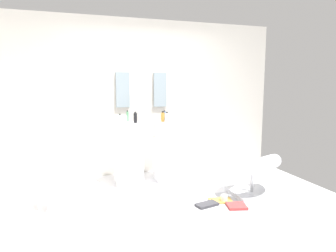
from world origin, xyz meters
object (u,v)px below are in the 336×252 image
lounge_chair (252,170)px  soap_bottle_white (167,117)px  magazine_charcoal (207,204)px  coffee_mug (224,199)px  towel_rack (51,161)px  soap_bottle_black (135,118)px  magazine_red (237,206)px  soap_bottle_amber (163,117)px  soap_bottle_blue (165,116)px  pedestal_sink_right (168,150)px  pedestal_sink_left (128,153)px  magazine_ochre (221,200)px  soap_bottle_clear (120,119)px  soap_bottle_green (128,116)px

lounge_chair → soap_bottle_white: soap_bottle_white is taller
magazine_charcoal → coffee_mug: coffee_mug is taller
towel_rack → soap_bottle_black: 1.41m
magazine_red → soap_bottle_amber: 1.73m
soap_bottle_amber → soap_bottle_blue: bearing=65.4°
pedestal_sink_right → soap_bottle_amber: 0.55m
pedestal_sink_left → soap_bottle_black: size_ratio=6.33×
soap_bottle_blue → magazine_ochre: bearing=-72.2°
magazine_red → soap_bottle_blue: size_ratio=1.44×
pedestal_sink_right → soap_bottle_clear: soap_bottle_clear is taller
soap_bottle_green → magazine_ochre: bearing=-50.5°
pedestal_sink_right → soap_bottle_clear: size_ratio=7.94×
coffee_mug → soap_bottle_clear: soap_bottle_clear is taller
pedestal_sink_left → soap_bottle_black: soap_bottle_black is taller
soap_bottle_blue → soap_bottle_clear: 0.74m
lounge_chair → soap_bottle_amber: soap_bottle_amber is taller
pedestal_sink_left → magazine_ochre: pedestal_sink_left is taller
coffee_mug → magazine_ochre: bearing=130.5°
pedestal_sink_right → magazine_charcoal: size_ratio=3.71×
soap_bottle_black → soap_bottle_green: size_ratio=0.94×
soap_bottle_black → pedestal_sink_left: bearing=146.9°
pedestal_sink_right → soap_bottle_amber: bearing=-160.2°
coffee_mug → soap_bottle_blue: bearing=108.6°
soap_bottle_blue → pedestal_sink_left: bearing=-167.2°
coffee_mug → pedestal_sink_right: bearing=110.1°
towel_rack → pedestal_sink_right: bearing=25.7°
towel_rack → magazine_ochre: size_ratio=3.26×
coffee_mug → soap_bottle_black: soap_bottle_black is taller
soap_bottle_clear → soap_bottle_amber: size_ratio=0.82×
pedestal_sink_right → soap_bottle_black: size_ratio=6.33×
towel_rack → magazine_ochre: bearing=-8.0°
soap_bottle_white → pedestal_sink_right: bearing=65.0°
magazine_ochre → soap_bottle_blue: 1.64m
towel_rack → soap_bottle_blue: bearing=29.8°
soap_bottle_blue → soap_bottle_green: bearing=-177.9°
magazine_charcoal → coffee_mug: bearing=-3.7°
lounge_chair → soap_bottle_amber: 1.54m
pedestal_sink_left → soap_bottle_green: bearing=81.3°
magazine_charcoal → soap_bottle_black: soap_bottle_black is taller
pedestal_sink_left → soap_bottle_amber: bearing=-3.6°
soap_bottle_green → soap_bottle_blue: (0.61, 0.02, -0.01)m
magazine_ochre → lounge_chair: bearing=24.4°
soap_bottle_black → soap_bottle_blue: (0.52, 0.21, -0.00)m
soap_bottle_blue → soap_bottle_black: bearing=-157.8°
towel_rack → coffee_mug: (2.09, -0.33, -0.57)m
magazine_charcoal → soap_bottle_amber: soap_bottle_amber is taller
soap_bottle_white → soap_bottle_green: size_ratio=0.88×
lounge_chair → soap_bottle_green: size_ratio=5.80×
magazine_charcoal → magazine_ochre: 0.25m
coffee_mug → soap_bottle_amber: soap_bottle_amber is taller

